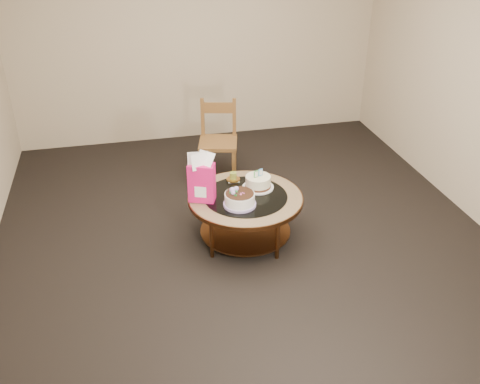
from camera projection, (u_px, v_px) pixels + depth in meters
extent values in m
plane|color=black|center=(245.00, 239.00, 4.93)|extent=(5.00, 5.00, 0.00)
cube|color=tan|center=(197.00, 35.00, 6.42)|extent=(4.50, 0.02, 2.60)
cube|color=tan|center=(391.00, 312.00, 2.17)|extent=(4.50, 0.02, 2.60)
cylinder|color=brown|center=(276.00, 204.00, 5.06)|extent=(0.04, 0.04, 0.42)
cylinder|color=brown|center=(216.00, 203.00, 5.08)|extent=(0.04, 0.04, 0.42)
cylinder|color=brown|center=(212.00, 237.00, 4.59)|extent=(0.04, 0.04, 0.42)
cylinder|color=brown|center=(278.00, 238.00, 4.57)|extent=(0.04, 0.04, 0.42)
cylinder|color=brown|center=(245.00, 230.00, 4.88)|extent=(0.82, 0.82, 0.02)
cylinder|color=brown|center=(246.00, 198.00, 4.72)|extent=(1.02, 1.02, 0.04)
cylinder|color=#8D734E|center=(246.00, 197.00, 4.71)|extent=(1.00, 1.00, 0.01)
cylinder|color=black|center=(246.00, 196.00, 4.70)|extent=(0.74, 0.74, 0.01)
cylinder|color=#A28BC4|center=(240.00, 204.00, 4.56)|extent=(0.28, 0.28, 0.02)
cylinder|color=white|center=(240.00, 199.00, 4.53)|extent=(0.26, 0.26, 0.11)
cylinder|color=black|center=(240.00, 193.00, 4.50)|extent=(0.24, 0.24, 0.01)
sphere|color=#A28BC4|center=(232.00, 190.00, 4.51)|extent=(0.05, 0.05, 0.05)
sphere|color=#A28BC4|center=(236.00, 189.00, 4.54)|extent=(0.04, 0.04, 0.04)
sphere|color=#A28BC4|center=(233.00, 193.00, 4.48)|extent=(0.04, 0.04, 0.04)
cone|color=#1E732E|center=(237.00, 192.00, 4.51)|extent=(0.03, 0.04, 0.02)
cone|color=#1E732E|center=(230.00, 193.00, 4.50)|extent=(0.04, 0.04, 0.02)
cone|color=#1E732E|center=(237.00, 189.00, 4.56)|extent=(0.04, 0.03, 0.02)
cone|color=#1E732E|center=(236.00, 195.00, 4.47)|extent=(0.04, 0.04, 0.02)
cylinder|color=silver|center=(258.00, 187.00, 4.83)|extent=(0.28, 0.28, 0.01)
cylinder|color=#432313|center=(258.00, 186.00, 4.82)|extent=(0.23, 0.23, 0.02)
cylinder|color=beige|center=(258.00, 181.00, 4.80)|extent=(0.23, 0.23, 0.09)
cube|color=green|center=(256.00, 174.00, 4.75)|extent=(0.04, 0.03, 0.06)
cube|color=silver|center=(256.00, 174.00, 4.75)|extent=(0.03, 0.02, 0.05)
cube|color=#4196DD|center=(261.00, 172.00, 4.77)|extent=(0.04, 0.03, 0.06)
cube|color=silver|center=(261.00, 172.00, 4.77)|extent=(0.03, 0.02, 0.05)
cube|color=#F21666|center=(202.00, 183.00, 4.56)|extent=(0.25, 0.19, 0.34)
cube|color=white|center=(202.00, 189.00, 4.59)|extent=(0.14, 0.15, 0.10)
cube|color=tan|center=(233.00, 180.00, 4.95)|extent=(0.11, 0.11, 0.01)
cylinder|color=gold|center=(233.00, 179.00, 4.94)|extent=(0.13, 0.13, 0.01)
cylinder|color=olive|center=(233.00, 176.00, 4.93)|extent=(0.06, 0.06, 0.06)
cylinder|color=black|center=(233.00, 172.00, 4.91)|extent=(0.00, 0.00, 0.01)
cube|color=brown|center=(218.00, 143.00, 5.77)|extent=(0.49, 0.49, 0.04)
cube|color=brown|center=(202.00, 168.00, 5.72)|extent=(0.05, 0.05, 0.43)
cube|color=brown|center=(234.00, 168.00, 5.72)|extent=(0.05, 0.05, 0.43)
cube|color=brown|center=(204.00, 154.00, 6.02)|extent=(0.05, 0.05, 0.43)
cube|color=brown|center=(234.00, 154.00, 6.02)|extent=(0.05, 0.05, 0.43)
cube|color=brown|center=(203.00, 118.00, 5.81)|extent=(0.05, 0.05, 0.44)
cube|color=brown|center=(234.00, 118.00, 5.81)|extent=(0.05, 0.05, 0.44)
cube|color=brown|center=(218.00, 108.00, 5.75)|extent=(0.34, 0.11, 0.12)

